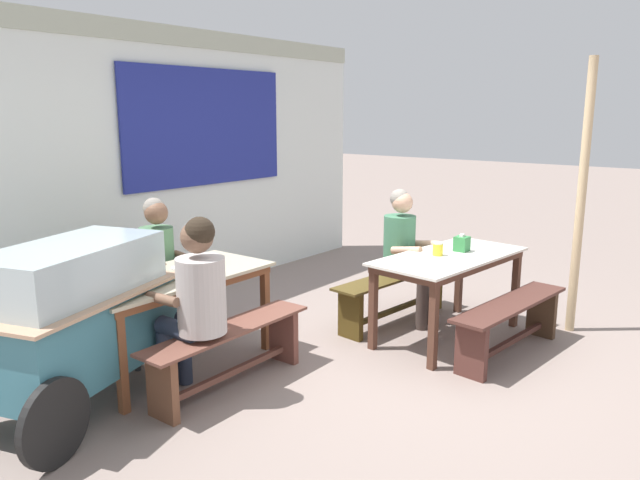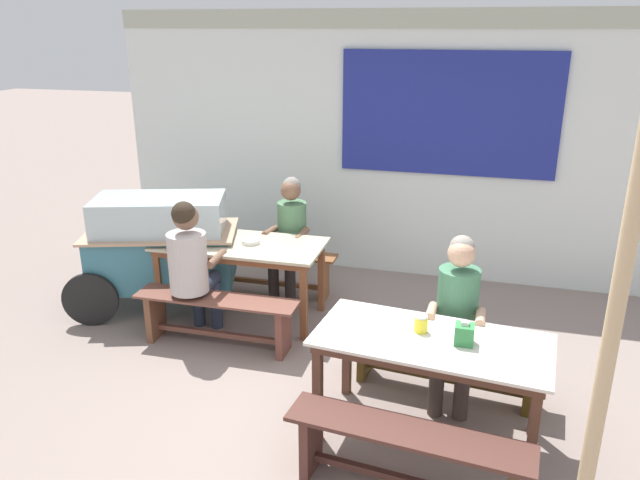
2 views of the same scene
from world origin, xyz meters
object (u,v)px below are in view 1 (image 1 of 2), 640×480
bench_near_back (394,291)px  condiment_jar (438,249)px  food_cart (73,314)px  person_left_back_turned (196,295)px  wooden_support_post (581,199)px  person_right_near_table (405,248)px  bench_far_back (129,315)px  bench_far_front (229,349)px  dining_table_near (449,264)px  bench_near_front (510,320)px  soup_bowl (182,269)px  tissue_box (462,244)px  dining_table_far (173,284)px  person_center_facing (162,261)px

bench_near_back → condiment_jar: 0.75m
food_cart → condiment_jar: bearing=-25.9°
person_left_back_turned → wooden_support_post: 3.52m
person_right_near_table → condiment_jar: 0.50m
bench_far_back → condiment_jar: size_ratio=13.23×
bench_far_front → dining_table_near: bearing=-22.5°
bench_far_front → person_right_near_table: person_right_near_table is taller
bench_far_front → food_cart: size_ratio=0.76×
bench_near_front → soup_bowl: size_ratio=8.84×
dining_table_near → bench_near_front: 0.71m
person_left_back_turned → wooden_support_post: wooden_support_post is taller
person_right_near_table → bench_far_front: bearing=172.5°
bench_far_back → condiment_jar: (1.87, -1.93, 0.52)m
tissue_box → condiment_jar: bearing=162.3°
food_cart → wooden_support_post: size_ratio=0.78×
bench_far_front → bench_near_front: same height
bench_far_front → soup_bowl: soup_bowl is taller
person_left_back_turned → tissue_box: size_ratio=8.34×
person_right_near_table → person_left_back_turned: size_ratio=0.98×
dining_table_far → soup_bowl: size_ratio=9.45×
wooden_support_post → condiment_jar: bearing=136.6°
food_cart → condiment_jar: (2.70, -1.31, 0.15)m
dining_table_far → bench_far_back: 0.71m
bench_far_back → wooden_support_post: wooden_support_post is taller
bench_near_front → person_center_facing: person_center_facing is taller
condiment_jar → person_right_near_table: bearing=64.8°
person_right_near_table → condiment_jar: size_ratio=10.81×
bench_near_back → person_center_facing: person_center_facing is taller
bench_near_back → person_right_near_table: (0.07, -0.07, 0.43)m
bench_far_front → food_cart: food_cart is taller
bench_far_back → bench_far_front: 1.21m
person_right_near_table → bench_near_front: bearing=-99.6°
bench_far_back → wooden_support_post: 4.11m
bench_far_back → person_center_facing: 0.54m
soup_bowl → wooden_support_post: size_ratio=0.07×
person_right_near_table → person_left_back_turned: (-2.30, 0.32, 0.03)m
dining_table_far → person_right_near_table: size_ratio=1.24×
food_cart → tissue_box: food_cart is taller
dining_table_far → food_cart: 0.85m
bench_near_front → person_right_near_table: size_ratio=1.15×
person_right_near_table → soup_bowl: person_right_near_table is taller
bench_near_front → wooden_support_post: size_ratio=0.60×
person_center_facing → tissue_box: bearing=-46.9°
bench_far_back → person_left_back_turned: person_left_back_turned is taller
food_cart → wooden_support_post: (3.66, -2.22, 0.56)m
dining_table_far → person_left_back_turned: 0.60m
bench_near_front → person_left_back_turned: person_left_back_turned is taller
person_center_facing → bench_far_back: bearing=168.9°
dining_table_far → dining_table_near: (1.94, -1.40, -0.00)m
tissue_box → dining_table_far: bearing=146.6°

